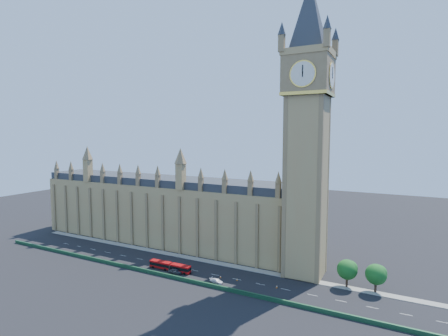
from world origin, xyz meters
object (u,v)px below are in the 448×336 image
at_px(red_bus, 170,267).
at_px(car_silver, 185,270).
at_px(car_white, 216,281).
at_px(car_grey, 176,271).

relative_size(red_bus, car_silver, 3.59).
bearing_deg(car_silver, car_white, -107.48).
height_order(red_bus, car_silver, red_bus).
distance_m(red_bus, car_silver, 5.53).
relative_size(car_silver, car_white, 1.00).
bearing_deg(car_white, car_silver, 85.09).
height_order(car_grey, car_silver, car_grey).
xyz_separation_m(car_silver, car_white, (13.41, -2.72, -0.08)).
relative_size(red_bus, car_white, 3.58).
xyz_separation_m(car_grey, car_white, (15.56, -0.21, -0.19)).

